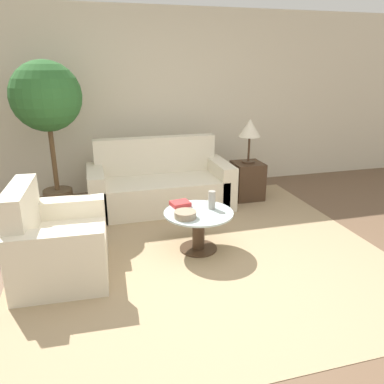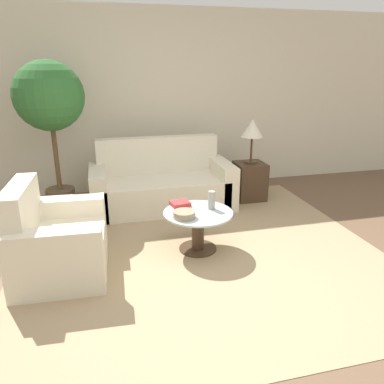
{
  "view_description": "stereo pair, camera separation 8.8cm",
  "coord_description": "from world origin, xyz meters",
  "px_view_note": "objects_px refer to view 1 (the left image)",
  "views": [
    {
      "loc": [
        -1.06,
        -2.53,
        1.84
      ],
      "look_at": [
        -0.07,
        1.08,
        0.55
      ],
      "focal_mm": 35.0,
      "sensor_mm": 36.0,
      "label": 1
    },
    {
      "loc": [
        -0.98,
        -2.55,
        1.84
      ],
      "look_at": [
        -0.07,
        1.08,
        0.55
      ],
      "focal_mm": 35.0,
      "sensor_mm": 36.0,
      "label": 2
    }
  ],
  "objects_px": {
    "coffee_table": "(199,225)",
    "bowl": "(185,215)",
    "sofa_main": "(160,186)",
    "table_lamp": "(250,129)",
    "armchair": "(55,246)",
    "vase": "(212,200)",
    "potted_plant": "(47,104)",
    "book_stack": "(180,204)"
  },
  "relations": [
    {
      "from": "coffee_table",
      "to": "bowl",
      "type": "height_order",
      "value": "bowl"
    },
    {
      "from": "sofa_main",
      "to": "table_lamp",
      "type": "distance_m",
      "value": 1.44
    },
    {
      "from": "armchair",
      "to": "vase",
      "type": "height_order",
      "value": "armchair"
    },
    {
      "from": "sofa_main",
      "to": "coffee_table",
      "type": "xyz_separation_m",
      "value": [
        0.14,
        -1.37,
        -0.01
      ]
    },
    {
      "from": "armchair",
      "to": "bowl",
      "type": "relative_size",
      "value": 4.71
    },
    {
      "from": "potted_plant",
      "to": "bowl",
      "type": "bearing_deg",
      "value": -51.52
    },
    {
      "from": "table_lamp",
      "to": "vase",
      "type": "height_order",
      "value": "table_lamp"
    },
    {
      "from": "bowl",
      "to": "vase",
      "type": "bearing_deg",
      "value": 26.5
    },
    {
      "from": "sofa_main",
      "to": "coffee_table",
      "type": "bearing_deg",
      "value": -83.95
    },
    {
      "from": "vase",
      "to": "book_stack",
      "type": "distance_m",
      "value": 0.35
    },
    {
      "from": "table_lamp",
      "to": "vase",
      "type": "relative_size",
      "value": 3.17
    },
    {
      "from": "armchair",
      "to": "bowl",
      "type": "distance_m",
      "value": 1.23
    },
    {
      "from": "coffee_table",
      "to": "vase",
      "type": "bearing_deg",
      "value": 17.87
    },
    {
      "from": "potted_plant",
      "to": "vase",
      "type": "relative_size",
      "value": 9.91
    },
    {
      "from": "table_lamp",
      "to": "potted_plant",
      "type": "height_order",
      "value": "potted_plant"
    },
    {
      "from": "armchair",
      "to": "coffee_table",
      "type": "distance_m",
      "value": 1.39
    },
    {
      "from": "coffee_table",
      "to": "potted_plant",
      "type": "xyz_separation_m",
      "value": [
        -1.45,
        1.51,
        1.11
      ]
    },
    {
      "from": "sofa_main",
      "to": "armchair",
      "type": "distance_m",
      "value": 1.92
    },
    {
      "from": "book_stack",
      "to": "coffee_table",
      "type": "bearing_deg",
      "value": -68.71
    },
    {
      "from": "coffee_table",
      "to": "potted_plant",
      "type": "bearing_deg",
      "value": 133.96
    },
    {
      "from": "coffee_table",
      "to": "vase",
      "type": "height_order",
      "value": "vase"
    },
    {
      "from": "bowl",
      "to": "book_stack",
      "type": "xyz_separation_m",
      "value": [
        0.03,
        0.33,
        -0.01
      ]
    },
    {
      "from": "potted_plant",
      "to": "sofa_main",
      "type": "bearing_deg",
      "value": -6.09
    },
    {
      "from": "vase",
      "to": "bowl",
      "type": "distance_m",
      "value": 0.37
    },
    {
      "from": "vase",
      "to": "book_stack",
      "type": "xyz_separation_m",
      "value": [
        -0.29,
        0.17,
        -0.07
      ]
    },
    {
      "from": "sofa_main",
      "to": "armchair",
      "type": "relative_size",
      "value": 1.82
    },
    {
      "from": "table_lamp",
      "to": "potted_plant",
      "type": "distance_m",
      "value": 2.6
    },
    {
      "from": "armchair",
      "to": "coffee_table",
      "type": "height_order",
      "value": "armchair"
    },
    {
      "from": "bowl",
      "to": "coffee_table",
      "type": "bearing_deg",
      "value": 33.54
    },
    {
      "from": "potted_plant",
      "to": "bowl",
      "type": "relative_size",
      "value": 8.78
    },
    {
      "from": "table_lamp",
      "to": "book_stack",
      "type": "bearing_deg",
      "value": -138.58
    },
    {
      "from": "coffee_table",
      "to": "table_lamp",
      "type": "bearing_deg",
      "value": 49.98
    },
    {
      "from": "bowl",
      "to": "sofa_main",
      "type": "bearing_deg",
      "value": 89.13
    },
    {
      "from": "sofa_main",
      "to": "coffee_table",
      "type": "relative_size",
      "value": 2.62
    },
    {
      "from": "armchair",
      "to": "coffee_table",
      "type": "relative_size",
      "value": 1.44
    },
    {
      "from": "coffee_table",
      "to": "table_lamp",
      "type": "xyz_separation_m",
      "value": [
        1.11,
        1.32,
        0.72
      ]
    },
    {
      "from": "coffee_table",
      "to": "bowl",
      "type": "relative_size",
      "value": 3.28
    },
    {
      "from": "vase",
      "to": "book_stack",
      "type": "height_order",
      "value": "vase"
    },
    {
      "from": "coffee_table",
      "to": "sofa_main",
      "type": "bearing_deg",
      "value": 96.05
    },
    {
      "from": "sofa_main",
      "to": "book_stack",
      "type": "bearing_deg",
      "value": -89.57
    },
    {
      "from": "armchair",
      "to": "book_stack",
      "type": "distance_m",
      "value": 1.3
    },
    {
      "from": "book_stack",
      "to": "vase",
      "type": "bearing_deg",
      "value": -40.74
    }
  ]
}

